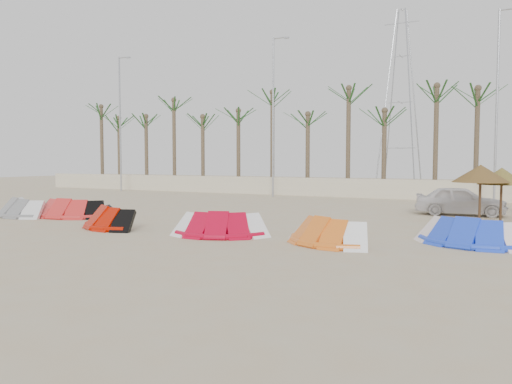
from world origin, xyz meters
The scene contains 16 objects.
ground centered at (0.00, 0.00, 0.00)m, with size 120.00×120.00×0.00m, color #BAB091.
boundary_wall centered at (0.00, 22.00, 0.65)m, with size 60.00×0.30×1.30m, color beige.
palm_line centered at (0.67, 23.50, 6.44)m, with size 52.00×4.00×7.70m.
lamp_a centered at (-19.96, 20.00, 5.77)m, with size 1.25×0.14×11.00m.
lamp_b centered at (-5.96, 20.00, 5.77)m, with size 1.25×0.14×11.00m.
lamp_c centered at (8.04, 20.00, 5.77)m, with size 1.25×0.14×11.00m.
pylon centered at (1.00, 28.00, 0.00)m, with size 3.00×3.00×14.00m, color #A5A8AD, non-canonical shape.
kite_grey centered at (-10.96, 4.04, 0.42)m, with size 3.92×2.55×0.90m.
kite_red_left centered at (-8.61, 4.66, 0.42)m, with size 3.76×1.90×0.90m.
kite_red_mid centered at (-4.47, 2.87, 0.42)m, with size 3.62×2.60×0.90m.
kite_red_right centered at (0.36, 2.99, 0.42)m, with size 3.52×2.40×0.90m.
kite_orange centered at (4.03, 3.10, 0.42)m, with size 3.47×2.52×0.90m.
kite_blue centered at (7.93, 4.92, 0.42)m, with size 3.57×2.28×0.90m.
parasol_left centered at (8.57, 11.43, 1.90)m, with size 1.93×1.93×2.26m.
parasol_mid centered at (7.84, 10.29, 2.02)m, with size 2.19×2.19×2.38m.
car centered at (6.83, 13.44, 0.68)m, with size 1.61×4.00×1.36m, color silver.
Camera 1 is at (9.13, -11.41, 2.55)m, focal length 35.00 mm.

